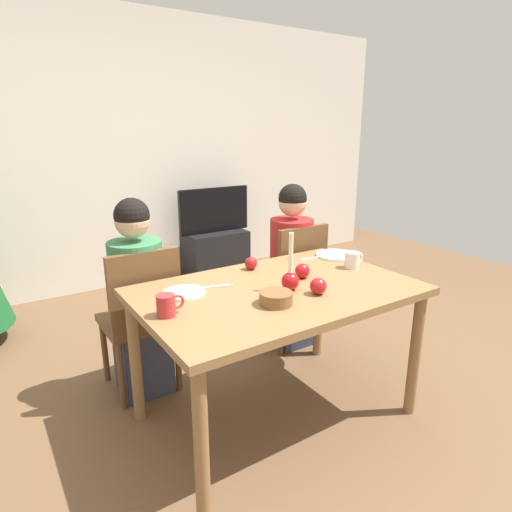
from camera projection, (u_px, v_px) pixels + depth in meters
name	position (u px, v px, depth m)	size (l,w,h in m)	color
ground_plane	(276.00, 414.00, 2.42)	(7.68, 7.68, 0.00)	brown
back_wall	(118.00, 153.00, 4.13)	(6.40, 0.10, 2.60)	silver
dining_table	(277.00, 303.00, 2.23)	(1.40, 0.90, 0.75)	olive
chair_left	(142.00, 313.00, 2.49)	(0.40, 0.40, 0.90)	brown
chair_right	(294.00, 278.00, 3.07)	(0.40, 0.40, 0.90)	brown
person_left_child	(139.00, 302.00, 2.50)	(0.30, 0.30, 1.17)	#33384C
person_right_child	(291.00, 269.00, 3.08)	(0.30, 0.30, 1.17)	#33384C
tv_stand	(215.00, 253.00, 4.65)	(0.64, 0.40, 0.48)	black
tv	(214.00, 210.00, 4.51)	(0.79, 0.05, 0.46)	black
candle_centerpiece	(290.00, 278.00, 2.16)	(0.09, 0.09, 0.29)	red
plate_left	(184.00, 293.00, 2.12)	(0.21, 0.21, 0.01)	white
plate_right	(336.00, 255.00, 2.76)	(0.26, 0.26, 0.01)	white
mug_left	(167.00, 305.00, 1.87)	(0.13, 0.08, 0.10)	#B72D2D
mug_right	(353.00, 260.00, 2.51)	(0.13, 0.09, 0.09)	silver
fork_left	(216.00, 287.00, 2.21)	(0.18, 0.01, 0.01)	silver
fork_right	(312.00, 258.00, 2.69)	(0.18, 0.01, 0.01)	silver
bowl_walnuts	(276.00, 298.00, 1.99)	(0.16, 0.16, 0.06)	brown
apple_near_candle	(302.00, 271.00, 2.34)	(0.08, 0.08, 0.08)	red
apple_by_left_plate	(318.00, 286.00, 2.11)	(0.08, 0.08, 0.08)	#B11A1C
apple_by_right_mug	(251.00, 263.00, 2.48)	(0.07, 0.07, 0.07)	#AB1A1D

